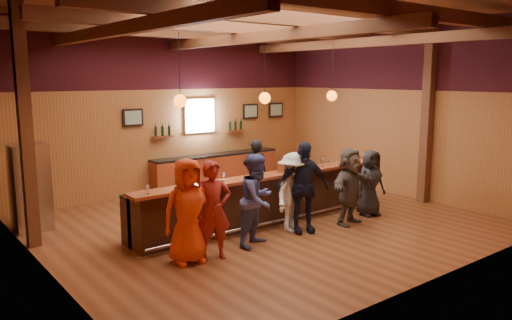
# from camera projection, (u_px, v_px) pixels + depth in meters

# --- Properties ---
(room) EXTENTS (9.04, 9.00, 4.52)m
(room) POSITION_uv_depth(u_px,v_px,m) (263.00, 73.00, 10.35)
(room) COLOR brown
(room) RESTS_ON ground
(bar_counter) EXTENTS (6.30, 1.07, 1.11)m
(bar_counter) POSITION_uv_depth(u_px,v_px,m) (261.00, 198.00, 10.88)
(bar_counter) COLOR black
(bar_counter) RESTS_ON ground
(back_bar_cabinet) EXTENTS (4.00, 0.52, 0.95)m
(back_bar_cabinet) POSITION_uv_depth(u_px,v_px,m) (216.00, 170.00, 14.38)
(back_bar_cabinet) COLOR maroon
(back_bar_cabinet) RESTS_ON ground
(window) EXTENTS (0.95, 0.09, 0.95)m
(window) POSITION_uv_depth(u_px,v_px,m) (199.00, 116.00, 14.06)
(window) COLOR silver
(window) RESTS_ON room
(framed_pictures) EXTENTS (5.35, 0.05, 0.45)m
(framed_pictures) POSITION_uv_depth(u_px,v_px,m) (225.00, 113.00, 14.56)
(framed_pictures) COLOR black
(framed_pictures) RESTS_ON room
(wine_shelves) EXTENTS (3.00, 0.18, 0.30)m
(wine_shelves) POSITION_uv_depth(u_px,v_px,m) (201.00, 131.00, 14.08)
(wine_shelves) COLOR maroon
(wine_shelves) RESTS_ON room
(pendant_lights) EXTENTS (4.24, 0.24, 1.37)m
(pendant_lights) POSITION_uv_depth(u_px,v_px,m) (265.00, 98.00, 10.39)
(pendant_lights) COLOR black
(pendant_lights) RESTS_ON room
(stainless_fridge) EXTENTS (0.70, 0.70, 1.80)m
(stainless_fridge) POSITION_uv_depth(u_px,v_px,m) (30.00, 187.00, 10.24)
(stainless_fridge) COLOR silver
(stainless_fridge) RESTS_ON ground
(customer_orange) EXTENTS (0.96, 0.70, 1.81)m
(customer_orange) POSITION_uv_depth(u_px,v_px,m) (188.00, 211.00, 8.41)
(customer_orange) COLOR #E93D15
(customer_orange) RESTS_ON ground
(customer_redvest) EXTENTS (0.73, 0.59, 1.73)m
(customer_redvest) POSITION_uv_depth(u_px,v_px,m) (213.00, 210.00, 8.60)
(customer_redvest) COLOR maroon
(customer_redvest) RESTS_ON ground
(customer_denim) EXTENTS (1.03, 0.92, 1.74)m
(customer_denim) POSITION_uv_depth(u_px,v_px,m) (258.00, 200.00, 9.30)
(customer_denim) COLOR #495293
(customer_denim) RESTS_ON ground
(customer_white) EXTENTS (1.19, 0.91, 1.63)m
(customer_white) POSITION_uv_depth(u_px,v_px,m) (293.00, 192.00, 10.17)
(customer_white) COLOR silver
(customer_white) RESTS_ON ground
(customer_navy) EXTENTS (1.18, 0.86, 1.87)m
(customer_navy) POSITION_uv_depth(u_px,v_px,m) (303.00, 187.00, 10.07)
(customer_navy) COLOR black
(customer_navy) RESTS_ON ground
(customer_brown) EXTENTS (1.61, 0.78, 1.67)m
(customer_brown) POSITION_uv_depth(u_px,v_px,m) (350.00, 186.00, 10.64)
(customer_brown) COLOR #514A41
(customer_brown) RESTS_ON ground
(customer_dark) EXTENTS (0.82, 0.61, 1.52)m
(customer_dark) POSITION_uv_depth(u_px,v_px,m) (370.00, 183.00, 11.33)
(customer_dark) COLOR black
(customer_dark) RESTS_ON ground
(bartender) EXTENTS (0.71, 0.61, 1.65)m
(bartender) POSITION_uv_depth(u_px,v_px,m) (255.00, 173.00, 12.11)
(bartender) COLOR black
(bartender) RESTS_ON ground
(ice_bucket) EXTENTS (0.20, 0.20, 0.22)m
(ice_bucket) POSITION_uv_depth(u_px,v_px,m) (281.00, 167.00, 10.75)
(ice_bucket) COLOR brown
(ice_bucket) RESTS_ON bar_counter
(bottle_a) EXTENTS (0.07, 0.07, 0.33)m
(bottle_a) POSITION_uv_depth(u_px,v_px,m) (285.00, 166.00, 10.81)
(bottle_a) COLOR black
(bottle_a) RESTS_ON bar_counter
(bottle_b) EXTENTS (0.08, 0.08, 0.36)m
(bottle_b) POSITION_uv_depth(u_px,v_px,m) (288.00, 164.00, 10.96)
(bottle_b) COLOR black
(bottle_b) RESTS_ON bar_counter
(glass_a) EXTENTS (0.07, 0.07, 0.16)m
(glass_a) POSITION_uv_depth(u_px,v_px,m) (148.00, 187.00, 8.74)
(glass_a) COLOR silver
(glass_a) RESTS_ON bar_counter
(glass_b) EXTENTS (0.07, 0.07, 0.16)m
(glass_b) POSITION_uv_depth(u_px,v_px,m) (192.00, 179.00, 9.41)
(glass_b) COLOR silver
(glass_b) RESTS_ON bar_counter
(glass_c) EXTENTS (0.08, 0.08, 0.19)m
(glass_c) POSITION_uv_depth(u_px,v_px,m) (215.00, 175.00, 9.73)
(glass_c) COLOR silver
(glass_c) RESTS_ON bar_counter
(glass_d) EXTENTS (0.08, 0.08, 0.17)m
(glass_d) POSITION_uv_depth(u_px,v_px,m) (224.00, 175.00, 9.78)
(glass_d) COLOR silver
(glass_d) RESTS_ON bar_counter
(glass_e) EXTENTS (0.09, 0.09, 0.19)m
(glass_e) POSITION_uv_depth(u_px,v_px,m) (252.00, 170.00, 10.28)
(glass_e) COLOR silver
(glass_e) RESTS_ON bar_counter
(glass_f) EXTENTS (0.08, 0.08, 0.18)m
(glass_f) POSITION_uv_depth(u_px,v_px,m) (302.00, 164.00, 10.93)
(glass_f) COLOR silver
(glass_f) RESTS_ON bar_counter
(glass_g) EXTENTS (0.09, 0.09, 0.19)m
(glass_g) POSITION_uv_depth(u_px,v_px,m) (323.00, 160.00, 11.45)
(glass_g) COLOR silver
(glass_g) RESTS_ON bar_counter
(glass_h) EXTENTS (0.08, 0.08, 0.17)m
(glass_h) POSITION_uv_depth(u_px,v_px,m) (330.00, 160.00, 11.56)
(glass_h) COLOR silver
(glass_h) RESTS_ON bar_counter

